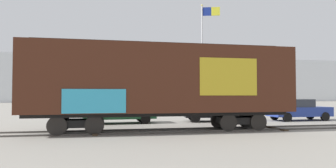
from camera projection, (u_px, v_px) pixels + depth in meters
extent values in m
plane|color=gray|center=(154.00, 132.00, 15.97)|extent=(260.00, 260.00, 0.00)
cube|color=#4C4742|center=(164.00, 132.00, 15.35)|extent=(60.00, 0.21, 0.08)
cube|color=#4C4742|center=(159.00, 129.00, 16.76)|extent=(60.00, 0.21, 0.08)
cube|color=#423323|center=(274.00, 128.00, 17.37)|extent=(0.24, 2.50, 0.07)
cube|color=#423323|center=(96.00, 132.00, 15.36)|extent=(0.24, 2.50, 0.07)
cube|color=#472316|center=(162.00, 79.00, 16.14)|extent=(13.69, 3.01, 3.39)
cube|color=#2D2823|center=(162.00, 45.00, 16.21)|extent=(13.01, 0.42, 0.24)
cube|color=gold|center=(229.00, 77.00, 15.31)|extent=(3.01, 0.04, 1.86)
cube|color=#33A5CC|center=(94.00, 101.00, 13.93)|extent=(2.84, 0.04, 1.10)
cube|color=black|center=(162.00, 114.00, 16.08)|extent=(13.42, 1.67, 0.20)
cube|color=black|center=(77.00, 123.00, 15.20)|extent=(2.10, 1.35, 0.36)
cylinder|color=black|center=(57.00, 126.00, 14.32)|extent=(0.92, 0.12, 0.92)
cylinder|color=black|center=(61.00, 123.00, 15.73)|extent=(0.92, 0.12, 0.92)
cylinder|color=black|center=(94.00, 125.00, 14.67)|extent=(0.92, 0.12, 0.92)
cylinder|color=black|center=(95.00, 122.00, 16.07)|extent=(0.92, 0.12, 0.92)
cube|color=black|center=(238.00, 120.00, 16.94)|extent=(2.10, 1.35, 0.36)
cylinder|color=black|center=(228.00, 122.00, 16.06)|extent=(0.92, 0.12, 0.92)
cylinder|color=black|center=(218.00, 120.00, 17.47)|extent=(0.92, 0.12, 0.92)
cylinder|color=black|center=(258.00, 122.00, 16.40)|extent=(0.92, 0.12, 0.92)
cylinder|color=black|center=(246.00, 120.00, 17.81)|extent=(0.92, 0.12, 0.92)
cylinder|color=silver|center=(202.00, 61.00, 26.47)|extent=(0.12, 0.12, 9.56)
sphere|color=#D8CC66|center=(202.00, 5.00, 26.64)|extent=(0.18, 0.18, 0.18)
cube|color=navy|center=(211.00, 11.00, 26.54)|extent=(1.42, 0.46, 0.74)
cube|color=yellow|center=(216.00, 11.00, 26.51)|extent=(0.72, 0.25, 0.74)
cube|color=silver|center=(113.00, 81.00, 93.73)|extent=(146.55, 29.75, 12.13)
cube|color=#9E9384|center=(192.00, 56.00, 89.78)|extent=(4.55, 3.42, 2.11)
cube|color=brown|center=(184.00, 54.00, 89.31)|extent=(5.88, 3.32, 3.32)
cone|color=#193D23|center=(254.00, 55.00, 96.34)|extent=(2.08, 2.08, 4.16)
cone|color=#193D23|center=(39.00, 52.00, 85.00)|extent=(1.53, 1.53, 3.05)
cone|color=#193D23|center=(236.00, 55.00, 92.31)|extent=(1.76, 1.76, 3.52)
cone|color=#193D23|center=(170.00, 55.00, 92.15)|extent=(1.53, 1.53, 3.06)
cone|color=#193D23|center=(88.00, 52.00, 85.31)|extent=(1.51, 1.51, 3.03)
cone|color=#193D23|center=(58.00, 48.00, 82.96)|extent=(2.32, 2.32, 4.64)
cube|color=#1E5933|center=(119.00, 114.00, 20.58)|extent=(4.82, 2.16, 0.66)
cube|color=#2D333D|center=(117.00, 104.00, 20.56)|extent=(2.19, 1.79, 0.58)
cylinder|color=black|center=(141.00, 117.00, 21.84)|extent=(0.65, 0.26, 0.64)
cylinder|color=black|center=(145.00, 119.00, 20.16)|extent=(0.65, 0.26, 0.64)
cylinder|color=black|center=(94.00, 118.00, 20.98)|extent=(0.65, 0.26, 0.64)
cylinder|color=black|center=(95.00, 120.00, 19.30)|extent=(0.65, 0.26, 0.64)
cube|color=black|center=(214.00, 112.00, 21.96)|extent=(4.37, 2.31, 0.64)
cube|color=#2D333D|center=(211.00, 104.00, 21.98)|extent=(2.02, 1.80, 0.64)
cylinder|color=black|center=(230.00, 116.00, 22.86)|extent=(0.66, 0.31, 0.64)
cylinder|color=black|center=(236.00, 118.00, 21.22)|extent=(0.66, 0.31, 0.64)
cylinder|color=black|center=(192.00, 116.00, 22.69)|extent=(0.66, 0.31, 0.64)
cylinder|color=black|center=(196.00, 118.00, 21.05)|extent=(0.66, 0.31, 0.64)
cube|color=navy|center=(299.00, 112.00, 22.83)|extent=(4.54, 1.77, 0.68)
cube|color=#2D333D|center=(296.00, 103.00, 22.78)|extent=(2.25, 1.57, 0.58)
cylinder|color=black|center=(310.00, 115.00, 23.94)|extent=(0.64, 0.23, 0.64)
cylinder|color=black|center=(325.00, 117.00, 22.35)|extent=(0.64, 0.23, 0.64)
cylinder|color=black|center=(274.00, 116.00, 23.28)|extent=(0.64, 0.23, 0.64)
cylinder|color=black|center=(287.00, 117.00, 21.69)|extent=(0.64, 0.23, 0.64)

